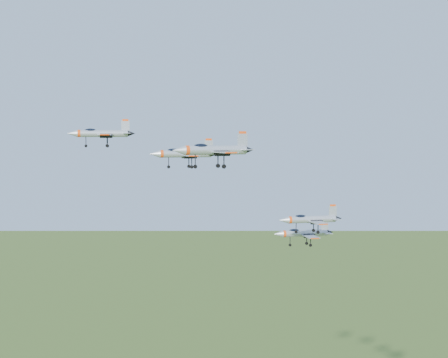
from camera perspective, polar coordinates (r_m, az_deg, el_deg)
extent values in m
cylinder|color=#A3A9AF|center=(126.86, -11.03, 4.11)|extent=(9.91, 1.75, 1.43)
cone|color=#A3A9AF|center=(126.84, -13.71, 4.07)|extent=(2.02, 1.49, 1.43)
cone|color=black|center=(127.13, -8.46, 4.14)|extent=(1.57, 1.26, 1.21)
ellipsoid|color=black|center=(126.82, -12.13, 4.34)|extent=(2.45, 1.10, 0.90)
cube|color=#A3A9AF|center=(123.79, -10.89, 4.00)|extent=(2.68, 4.91, 0.15)
cube|color=#A3A9AF|center=(129.93, -10.97, 3.98)|extent=(2.68, 4.91, 0.15)
cube|color=#A3A9AF|center=(127.07, -9.01, 4.80)|extent=(1.65, 0.19, 2.30)
cube|color=#E44610|center=(127.10, -9.01, 5.34)|extent=(1.21, 0.19, 0.38)
cylinder|color=#A3A9AF|center=(119.96, -3.52, 2.33)|extent=(10.12, 2.40, 1.45)
cone|color=#A3A9AF|center=(118.80, -6.36, 2.30)|extent=(2.13, 1.63, 1.45)
cone|color=black|center=(121.35, -0.85, 2.35)|extent=(1.67, 1.37, 1.23)
ellipsoid|color=black|center=(119.44, -4.67, 2.58)|extent=(2.54, 1.27, 0.92)
cube|color=#A3A9AF|center=(116.98, -3.08, 2.16)|extent=(3.02, 5.12, 0.16)
cube|color=#A3A9AF|center=(123.06, -3.74, 2.23)|extent=(3.02, 5.12, 0.16)
cube|color=#A3A9AF|center=(121.01, -1.41, 3.06)|extent=(1.68, 0.29, 2.34)
cube|color=#E44610|center=(121.00, -1.41, 3.64)|extent=(1.23, 0.27, 0.39)
cylinder|color=#A3A9AF|center=(98.40, -0.78, 2.67)|extent=(10.32, 3.55, 1.48)
cone|color=#A3A9AF|center=(96.30, -4.18, 2.63)|extent=(2.31, 1.87, 1.48)
cone|color=black|center=(100.74, 2.35, 2.69)|extent=(1.82, 1.56, 1.26)
ellipsoid|color=black|center=(97.50, -2.14, 2.98)|extent=(2.67, 1.55, 0.94)
cube|color=#A3A9AF|center=(95.55, 0.06, 2.46)|extent=(3.59, 5.43, 0.16)
cube|color=#A3A9AF|center=(101.46, -1.32, 2.54)|extent=(3.59, 5.43, 0.16)
cube|color=#A3A9AF|center=(100.20, 1.71, 3.56)|extent=(1.70, 0.48, 2.39)
cube|color=#E44610|center=(100.21, 1.71, 4.28)|extent=(1.26, 0.41, 0.40)
cylinder|color=#A3A9AF|center=(127.89, 7.40, -4.92)|extent=(9.40, 1.65, 1.35)
cone|color=#A3A9AF|center=(126.11, 4.98, -5.03)|extent=(1.91, 1.41, 1.35)
cone|color=black|center=(129.81, 9.65, -4.82)|extent=(1.49, 1.20, 1.15)
ellipsoid|color=black|center=(127.06, 6.42, -4.74)|extent=(2.32, 1.05, 0.86)
cube|color=#A3A9AF|center=(125.30, 7.94, -5.23)|extent=(2.54, 4.65, 0.15)
cube|color=#A3A9AF|center=(130.71, 7.05, -4.85)|extent=(2.54, 4.65, 0.15)
cube|color=#A3A9AF|center=(129.18, 9.19, -4.22)|extent=(1.56, 0.17, 2.18)
cube|color=#E44610|center=(129.03, 9.19, -3.72)|extent=(1.15, 0.18, 0.36)
cylinder|color=#A3A9AF|center=(118.47, 8.03, -3.66)|extent=(9.32, 1.74, 1.34)
cone|color=#A3A9AF|center=(116.59, 5.47, -3.76)|extent=(1.91, 1.42, 1.34)
cone|color=black|center=(120.49, 10.41, -3.56)|extent=(1.49, 1.20, 1.14)
ellipsoid|color=black|center=(117.61, 7.00, -3.46)|extent=(2.31, 1.06, 0.85)
cube|color=#A3A9AF|center=(115.92, 8.63, -3.96)|extent=(2.56, 4.63, 0.14)
cube|color=#A3A9AF|center=(121.25, 7.62, -3.61)|extent=(2.56, 4.63, 0.14)
cube|color=#A3A9AF|center=(119.88, 9.92, -2.92)|extent=(1.55, 0.19, 2.16)
cube|color=#E44610|center=(119.75, 9.92, -2.39)|extent=(1.14, 0.19, 0.36)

